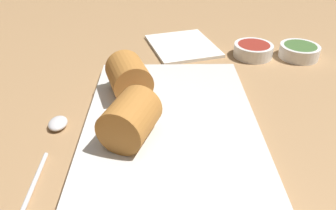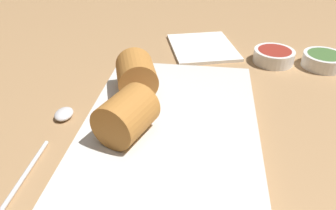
# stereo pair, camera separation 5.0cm
# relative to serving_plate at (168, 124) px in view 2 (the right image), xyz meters

# --- Properties ---
(table_surface) EXTENTS (1.80, 1.40, 0.02)m
(table_surface) POSITION_rel_serving_plate_xyz_m (0.02, 0.00, -0.02)
(table_surface) COLOR #A87F54
(table_surface) RESTS_ON ground
(serving_plate) EXTENTS (0.31, 0.22, 0.01)m
(serving_plate) POSITION_rel_serving_plate_xyz_m (0.00, 0.00, 0.00)
(serving_plate) COLOR silver
(serving_plate) RESTS_ON table_surface
(roll_front_left) EXTENTS (0.08, 0.07, 0.05)m
(roll_front_left) POSITION_rel_serving_plate_xyz_m (-0.07, -0.05, 0.03)
(roll_front_left) COLOR #B77533
(roll_front_left) RESTS_ON serving_plate
(roll_front_right) EXTENTS (0.08, 0.07, 0.05)m
(roll_front_right) POSITION_rel_serving_plate_xyz_m (0.03, -0.04, 0.03)
(roll_front_right) COLOR #B77533
(roll_front_right) RESTS_ON serving_plate
(dipping_bowl_near) EXTENTS (0.07, 0.07, 0.02)m
(dipping_bowl_near) POSITION_rel_serving_plate_xyz_m (-0.22, 0.16, 0.01)
(dipping_bowl_near) COLOR white
(dipping_bowl_near) RESTS_ON table_surface
(dipping_bowl_far) EXTENTS (0.07, 0.07, 0.02)m
(dipping_bowl_far) POSITION_rel_serving_plate_xyz_m (-0.21, 0.24, 0.01)
(dipping_bowl_far) COLOR white
(dipping_bowl_far) RESTS_ON table_surface
(spoon) EXTENTS (0.20, 0.02, 0.01)m
(spoon) POSITION_rel_serving_plate_xyz_m (0.03, -0.14, -0.00)
(spoon) COLOR silver
(spoon) RESTS_ON table_surface
(napkin) EXTENTS (0.17, 0.15, 0.01)m
(napkin) POSITION_rel_serving_plate_xyz_m (-0.26, 0.03, -0.00)
(napkin) COLOR white
(napkin) RESTS_ON table_surface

